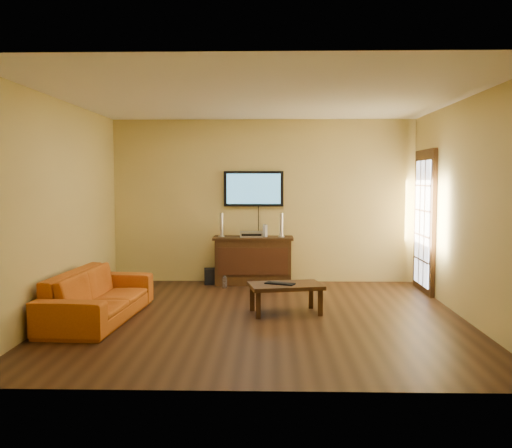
{
  "coord_description": "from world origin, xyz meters",
  "views": [
    {
      "loc": [
        0.12,
        -6.99,
        1.71
      ],
      "look_at": [
        -0.08,
        0.8,
        1.1
      ],
      "focal_mm": 40.0,
      "sensor_mm": 36.0,
      "label": 1
    }
  ],
  "objects_px": {
    "speaker_left": "(221,226)",
    "bottle": "(225,282)",
    "av_receiver": "(251,234)",
    "keyboard": "(280,283)",
    "coffee_table": "(286,288)",
    "subwoofer": "(212,276)",
    "sofa": "(98,287)",
    "game_console": "(265,231)",
    "television": "(254,189)",
    "media_console": "(253,260)",
    "speaker_right": "(281,226)"
  },
  "relations": [
    {
      "from": "av_receiver",
      "to": "bottle",
      "type": "xyz_separation_m",
      "value": [
        -0.41,
        -0.4,
        -0.72
      ]
    },
    {
      "from": "television",
      "to": "coffee_table",
      "type": "distance_m",
      "value": 2.61
    },
    {
      "from": "sofa",
      "to": "speaker_left",
      "type": "bearing_deg",
      "value": -24.5
    },
    {
      "from": "game_console",
      "to": "keyboard",
      "type": "height_order",
      "value": "game_console"
    },
    {
      "from": "speaker_right",
      "to": "av_receiver",
      "type": "height_order",
      "value": "speaker_right"
    },
    {
      "from": "av_receiver",
      "to": "keyboard",
      "type": "relative_size",
      "value": 0.94
    },
    {
      "from": "media_console",
      "to": "speaker_right",
      "type": "relative_size",
      "value": 3.33
    },
    {
      "from": "coffee_table",
      "to": "speaker_right",
      "type": "distance_m",
      "value": 2.14
    },
    {
      "from": "av_receiver",
      "to": "subwoofer",
      "type": "bearing_deg",
      "value": 176.5
    },
    {
      "from": "media_console",
      "to": "speaker_left",
      "type": "relative_size",
      "value": 3.32
    },
    {
      "from": "bottle",
      "to": "media_console",
      "type": "bearing_deg",
      "value": 41.77
    },
    {
      "from": "coffee_table",
      "to": "av_receiver",
      "type": "relative_size",
      "value": 2.68
    },
    {
      "from": "coffee_table",
      "to": "subwoofer",
      "type": "distance_m",
      "value": 2.37
    },
    {
      "from": "speaker_left",
      "to": "bottle",
      "type": "distance_m",
      "value": 0.95
    },
    {
      "from": "av_receiver",
      "to": "game_console",
      "type": "bearing_deg",
      "value": 3.32
    },
    {
      "from": "media_console",
      "to": "coffee_table",
      "type": "xyz_separation_m",
      "value": [
        0.48,
        -2.04,
        -0.07
      ]
    },
    {
      "from": "television",
      "to": "subwoofer",
      "type": "xyz_separation_m",
      "value": [
        -0.68,
        -0.19,
        -1.43
      ]
    },
    {
      "from": "television",
      "to": "speaker_left",
      "type": "xyz_separation_m",
      "value": [
        -0.52,
        -0.2,
        -0.6
      ]
    },
    {
      "from": "keyboard",
      "to": "media_console",
      "type": "bearing_deg",
      "value": 101.06
    },
    {
      "from": "coffee_table",
      "to": "game_console",
      "type": "distance_m",
      "value": 2.17
    },
    {
      "from": "coffee_table",
      "to": "game_console",
      "type": "xyz_separation_m",
      "value": [
        -0.28,
        2.08,
        0.55
      ]
    },
    {
      "from": "sofa",
      "to": "bottle",
      "type": "height_order",
      "value": "sofa"
    },
    {
      "from": "game_console",
      "to": "subwoofer",
      "type": "relative_size",
      "value": 0.8
    },
    {
      "from": "game_console",
      "to": "bottle",
      "type": "relative_size",
      "value": 0.96
    },
    {
      "from": "sofa",
      "to": "media_console",
      "type": "bearing_deg",
      "value": -33.23
    },
    {
      "from": "keyboard",
      "to": "speaker_left",
      "type": "bearing_deg",
      "value": 114.07
    },
    {
      "from": "speaker_left",
      "to": "keyboard",
      "type": "distance_m",
      "value": 2.33
    },
    {
      "from": "sofa",
      "to": "keyboard",
      "type": "relative_size",
      "value": 5.13
    },
    {
      "from": "media_console",
      "to": "speaker_left",
      "type": "height_order",
      "value": "speaker_left"
    },
    {
      "from": "coffee_table",
      "to": "keyboard",
      "type": "relative_size",
      "value": 2.51
    },
    {
      "from": "coffee_table",
      "to": "keyboard",
      "type": "height_order",
      "value": "keyboard"
    },
    {
      "from": "speaker_left",
      "to": "bottle",
      "type": "relative_size",
      "value": 1.89
    },
    {
      "from": "subwoofer",
      "to": "game_console",
      "type": "bearing_deg",
      "value": -6.15
    },
    {
      "from": "coffee_table",
      "to": "game_console",
      "type": "relative_size",
      "value": 5.07
    },
    {
      "from": "coffee_table",
      "to": "av_receiver",
      "type": "distance_m",
      "value": 2.17
    },
    {
      "from": "speaker_right",
      "to": "keyboard",
      "type": "height_order",
      "value": "speaker_right"
    },
    {
      "from": "media_console",
      "to": "bottle",
      "type": "xyz_separation_m",
      "value": [
        -0.44,
        -0.39,
        -0.3
      ]
    },
    {
      "from": "speaker_right",
      "to": "av_receiver",
      "type": "relative_size",
      "value": 1.04
    },
    {
      "from": "subwoofer",
      "to": "speaker_left",
      "type": "bearing_deg",
      "value": -11.6
    },
    {
      "from": "coffee_table",
      "to": "av_receiver",
      "type": "xyz_separation_m",
      "value": [
        -0.51,
        2.05,
        0.49
      ]
    },
    {
      "from": "av_receiver",
      "to": "game_console",
      "type": "height_order",
      "value": "game_console"
    },
    {
      "from": "media_console",
      "to": "television",
      "type": "relative_size",
      "value": 1.31
    },
    {
      "from": "speaker_left",
      "to": "keyboard",
      "type": "xyz_separation_m",
      "value": [
        0.92,
        -2.07,
        -0.57
      ]
    },
    {
      "from": "sofa",
      "to": "av_receiver",
      "type": "distance_m",
      "value": 3.05
    },
    {
      "from": "subwoofer",
      "to": "keyboard",
      "type": "relative_size",
      "value": 0.62
    },
    {
      "from": "speaker_right",
      "to": "game_console",
      "type": "bearing_deg",
      "value": 172.09
    },
    {
      "from": "television",
      "to": "sofa",
      "type": "relative_size",
      "value": 0.48
    },
    {
      "from": "speaker_right",
      "to": "game_console",
      "type": "xyz_separation_m",
      "value": [
        -0.26,
        0.04,
        -0.08
      ]
    },
    {
      "from": "speaker_left",
      "to": "sofa",
      "type": "bearing_deg",
      "value": -118.22
    },
    {
      "from": "speaker_left",
      "to": "subwoofer",
      "type": "distance_m",
      "value": 0.85
    }
  ]
}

